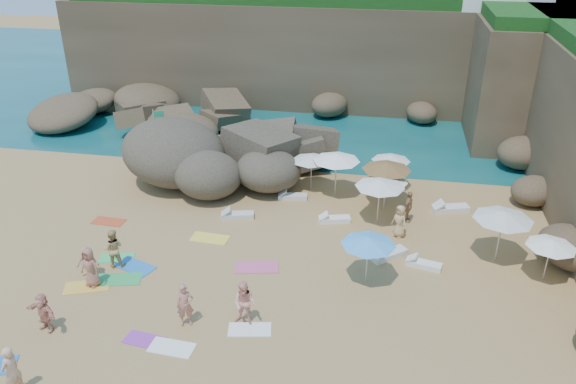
% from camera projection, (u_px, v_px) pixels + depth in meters
% --- Properties ---
extents(ground, '(120.00, 120.00, 0.00)m').
position_uv_depth(ground, '(234.00, 256.00, 25.96)').
color(ground, tan).
rests_on(ground, ground).
extents(seawater, '(120.00, 120.00, 0.00)m').
position_uv_depth(seawater, '(320.00, 83.00, 52.35)').
color(seawater, '#0C4751').
rests_on(seawater, ground).
extents(cliff_back, '(44.00, 8.00, 8.00)m').
position_uv_depth(cliff_back, '(337.00, 52.00, 45.84)').
color(cliff_back, brown).
rests_on(cliff_back, ground).
extents(cliff_corner, '(10.00, 12.00, 8.00)m').
position_uv_depth(cliff_corner, '(544.00, 77.00, 39.00)').
color(cliff_corner, brown).
rests_on(cliff_corner, ground).
extents(rock_promontory, '(12.00, 7.00, 2.00)m').
position_uv_depth(rock_promontory, '(149.00, 125.00, 41.83)').
color(rock_promontory, brown).
rests_on(rock_promontory, ground).
extents(marina_masts, '(3.10, 0.10, 6.00)m').
position_uv_depth(marina_masts, '(150.00, 43.00, 53.70)').
color(marina_masts, white).
rests_on(marina_masts, ground).
extents(rock_outcrop, '(9.45, 7.44, 3.55)m').
position_uv_depth(rock_outcrop, '(240.00, 177.00, 33.66)').
color(rock_outcrop, brown).
rests_on(rock_outcrop, ground).
extents(flag_pole, '(0.67, 0.27, 3.54)m').
position_uv_depth(flag_pole, '(157.00, 129.00, 34.55)').
color(flag_pole, silver).
rests_on(flag_pole, ground).
extents(parasol_0, '(2.24, 2.24, 2.12)m').
position_uv_depth(parasol_0, '(386.00, 179.00, 28.85)').
color(parasol_0, silver).
rests_on(parasol_0, ground).
extents(parasol_1, '(2.19, 2.19, 2.07)m').
position_uv_depth(parasol_1, '(391.00, 158.00, 31.45)').
color(parasol_1, silver).
rests_on(parasol_1, ground).
extents(parasol_2, '(2.62, 2.62, 2.48)m').
position_uv_depth(parasol_2, '(336.00, 157.00, 30.57)').
color(parasol_2, silver).
rests_on(parasol_2, ground).
extents(parasol_5, '(2.23, 2.23, 2.11)m').
position_uv_depth(parasol_5, '(311.00, 158.00, 31.38)').
color(parasol_5, silver).
rests_on(parasol_5, ground).
extents(parasol_6, '(2.63, 2.63, 2.48)m').
position_uv_depth(parasol_6, '(387.00, 166.00, 29.48)').
color(parasol_6, silver).
rests_on(parasol_6, ground).
extents(parasol_7, '(2.51, 2.51, 2.37)m').
position_uv_depth(parasol_7, '(380.00, 183.00, 27.85)').
color(parasol_7, silver).
rests_on(parasol_7, ground).
extents(parasol_8, '(2.64, 2.64, 2.50)m').
position_uv_depth(parasol_8, '(504.00, 215.00, 24.66)').
color(parasol_8, silver).
rests_on(parasol_8, ground).
extents(parasol_10, '(2.33, 2.33, 2.20)m').
position_uv_depth(parasol_10, '(369.00, 241.00, 23.27)').
color(parasol_10, silver).
rests_on(parasol_10, ground).
extents(parasol_11, '(2.09, 2.09, 1.97)m').
position_uv_depth(parasol_11, '(552.00, 243.00, 23.50)').
color(parasol_11, silver).
rests_on(parasol_11, ground).
extents(lounger_0, '(1.77, 0.96, 0.26)m').
position_uv_depth(lounger_0, '(238.00, 215.00, 29.14)').
color(lounger_0, silver).
rests_on(lounger_0, ground).
extents(lounger_1, '(1.69, 0.93, 0.25)m').
position_uv_depth(lounger_1, '(334.00, 219.00, 28.76)').
color(lounger_1, white).
rests_on(lounger_1, ground).
extents(lounger_2, '(2.04, 1.20, 0.30)m').
position_uv_depth(lounger_2, '(450.00, 209.00, 29.75)').
color(lounger_2, silver).
rests_on(lounger_2, ground).
extents(lounger_3, '(1.66, 0.76, 0.25)m').
position_uv_depth(lounger_3, '(293.00, 196.00, 31.08)').
color(lounger_3, silver).
rests_on(lounger_3, ground).
extents(lounger_4, '(1.65, 0.88, 0.24)m').
position_uv_depth(lounger_4, '(424.00, 264.00, 25.09)').
color(lounger_4, white).
rests_on(lounger_4, ground).
extents(lounger_5, '(1.75, 1.63, 0.28)m').
position_uv_depth(lounger_5, '(389.00, 255.00, 25.78)').
color(lounger_5, silver).
rests_on(lounger_5, ground).
extents(towel_3, '(2.08, 1.40, 0.03)m').
position_uv_depth(towel_3, '(119.00, 279.00, 24.24)').
color(towel_3, green).
rests_on(towel_3, ground).
extents(towel_4, '(2.07, 1.54, 0.03)m').
position_uv_depth(towel_4, '(87.00, 287.00, 23.78)').
color(towel_4, gold).
rests_on(towel_4, ground).
extents(towel_5, '(1.70, 0.92, 0.03)m').
position_uv_depth(towel_5, '(172.00, 348.00, 20.44)').
color(towel_5, white).
rests_on(towel_5, ground).
extents(towel_6, '(1.58, 0.93, 0.03)m').
position_uv_depth(towel_6, '(144.00, 340.00, 20.81)').
color(towel_6, purple).
rests_on(towel_6, ground).
extents(towel_7, '(1.68, 0.90, 0.03)m').
position_uv_depth(towel_7, '(109.00, 221.00, 28.79)').
color(towel_7, '#C74523').
rests_on(towel_7, ground).
extents(towel_8, '(2.05, 1.50, 0.03)m').
position_uv_depth(towel_8, '(135.00, 266.00, 25.12)').
color(towel_8, '#2477C3').
rests_on(towel_8, ground).
extents(towel_9, '(2.09, 1.35, 0.03)m').
position_uv_depth(towel_9, '(257.00, 267.00, 25.08)').
color(towel_9, '#DA5486').
rests_on(towel_9, ground).
extents(towel_11, '(1.72, 1.15, 0.03)m').
position_uv_depth(towel_11, '(117.00, 258.00, 25.77)').
color(towel_11, '#38C762').
rests_on(towel_11, ground).
extents(towel_12, '(1.88, 1.03, 0.03)m').
position_uv_depth(towel_12, '(210.00, 238.00, 27.30)').
color(towel_12, yellow).
rests_on(towel_12, ground).
extents(towel_13, '(1.75, 1.10, 0.03)m').
position_uv_depth(towel_13, '(250.00, 329.00, 21.33)').
color(towel_13, white).
rests_on(towel_13, ground).
extents(person_stand_1, '(1.04, 0.90, 1.84)m').
position_uv_depth(person_stand_1, '(113.00, 248.00, 24.79)').
color(person_stand_1, tan).
rests_on(person_stand_1, ground).
extents(person_stand_2, '(1.12, 1.09, 1.71)m').
position_uv_depth(person_stand_2, '(283.00, 150.00, 35.20)').
color(person_stand_2, tan).
rests_on(person_stand_2, ground).
extents(person_stand_3, '(0.71, 1.06, 1.67)m').
position_uv_depth(person_stand_3, '(408.00, 207.00, 28.48)').
color(person_stand_3, '#A67C53').
rests_on(person_stand_3, ground).
extents(person_stand_4, '(0.91, 0.88, 1.67)m').
position_uv_depth(person_stand_4, '(400.00, 221.00, 27.16)').
color(person_stand_4, tan).
rests_on(person_stand_4, ground).
extents(person_stand_5, '(1.47, 1.10, 1.57)m').
position_uv_depth(person_stand_5, '(265.00, 145.00, 36.21)').
color(person_stand_5, '#AD7E56').
rests_on(person_stand_5, ground).
extents(person_stand_6, '(0.55, 0.76, 1.93)m').
position_uv_depth(person_stand_6, '(11.00, 371.00, 18.09)').
color(person_stand_6, '#DFAD7F').
rests_on(person_stand_6, ground).
extents(person_lie_0, '(1.42, 1.71, 0.39)m').
position_uv_depth(person_lie_0, '(89.00, 273.00, 24.36)').
color(person_lie_0, '#B4795A').
rests_on(person_lie_0, ground).
extents(person_lie_2, '(1.32, 1.96, 0.48)m').
position_uv_depth(person_lie_2, '(93.00, 281.00, 23.77)').
color(person_lie_2, '#A26651').
rests_on(person_lie_2, ground).
extents(person_lie_3, '(1.91, 1.99, 0.43)m').
position_uv_depth(person_lie_3, '(47.00, 325.00, 21.25)').
color(person_lie_3, tan).
rests_on(person_lie_3, ground).
extents(person_lie_4, '(1.29, 1.89, 0.43)m').
position_uv_depth(person_lie_4, '(187.00, 320.00, 21.53)').
color(person_lie_4, '#B36F59').
rests_on(person_lie_4, ground).
extents(person_lie_5, '(1.14, 1.94, 0.70)m').
position_uv_depth(person_lie_5, '(245.00, 316.00, 21.52)').
color(person_lie_5, '#FBA68E').
rests_on(person_lie_5, ground).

